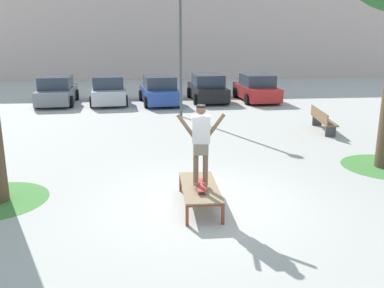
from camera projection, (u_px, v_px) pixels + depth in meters
name	position (u px, v px, depth m)	size (l,w,h in m)	color
ground_plane	(202.00, 204.00, 9.02)	(120.00, 120.00, 0.00)	#B7B5AD
building_facade	(183.00, 19.00, 35.63)	(42.73, 4.00, 10.02)	beige
skate_box	(200.00, 188.00, 8.80)	(0.79, 1.91, 0.46)	brown
skateboard	(201.00, 185.00, 8.62)	(0.24, 0.81, 0.09)	#B23333
skater	(201.00, 139.00, 8.37)	(1.00, 0.29, 1.69)	brown
car_grey	(57.00, 91.00, 22.03)	(2.07, 4.27, 1.50)	slate
car_silver	(109.00, 91.00, 22.27)	(2.18, 4.33, 1.50)	#B7BABF
car_blue	(159.00, 91.00, 22.19)	(2.27, 4.36, 1.50)	#28479E
car_black	(208.00, 89.00, 23.10)	(2.03, 4.25, 1.50)	black
car_red	(256.00, 89.00, 23.11)	(2.02, 4.25, 1.50)	red
park_bench	(322.00, 119.00, 15.86)	(0.79, 2.44, 0.83)	brown
light_post	(180.00, 30.00, 17.78)	(0.36, 0.36, 5.83)	#4C4C51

